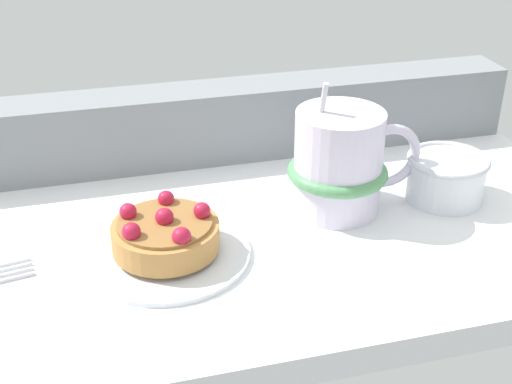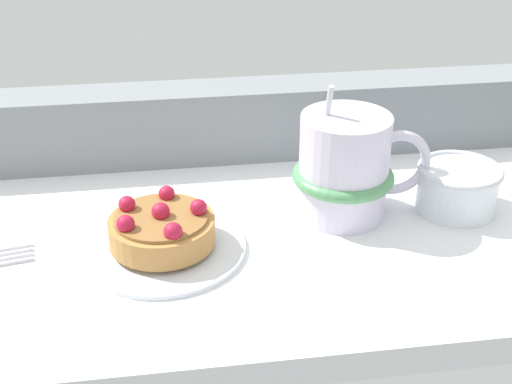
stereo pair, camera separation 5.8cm
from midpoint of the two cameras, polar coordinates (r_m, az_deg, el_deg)
name	(u,v)px [view 1 (the left image)]	position (r cm, az deg, el deg)	size (l,w,h in cm)	color
ground_plane	(220,241)	(61.59, -5.71, -4.16)	(71.64, 35.32, 2.57)	white
window_rail_back	(189,125)	(72.28, -7.91, 5.50)	(70.21, 5.61, 7.70)	gray
dessert_plate	(167,252)	(57.67, -10.32, -5.03)	(13.86, 13.86, 0.89)	silver
raspberry_tart	(165,233)	(56.67, -10.50, -3.48)	(8.81, 8.81, 3.68)	#B77F42
coffee_mug	(340,163)	(61.72, 4.36, 2.35)	(12.63, 9.15, 12.42)	silver
sugar_bowl	(445,175)	(66.18, 13.04, 1.30)	(7.66, 7.66, 4.42)	silver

